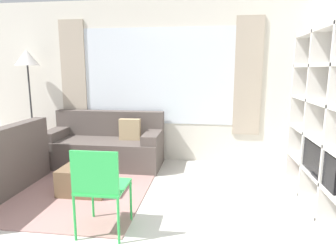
% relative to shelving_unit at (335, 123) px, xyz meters
% --- Properties ---
extents(wall_back, '(5.99, 0.11, 2.70)m').
position_rel_shelving_unit_xyz_m(wall_back, '(-2.23, 1.68, 0.37)').
color(wall_back, silver).
rests_on(wall_back, ground_plane).
extents(area_rug, '(2.54, 2.38, 0.01)m').
position_rel_shelving_unit_xyz_m(area_rug, '(-3.40, 0.26, -0.98)').
color(area_rug, gray).
rests_on(area_rug, ground_plane).
extents(shelving_unit, '(0.39, 1.96, 2.02)m').
position_rel_shelving_unit_xyz_m(shelving_unit, '(0.00, 0.00, 0.00)').
color(shelving_unit, '#515660').
rests_on(shelving_unit, ground_plane).
extents(couch_main, '(1.88, 0.83, 0.87)m').
position_rel_shelving_unit_xyz_m(couch_main, '(-3.04, 1.23, -0.68)').
color(couch_main, '#564C47').
rests_on(couch_main, ground_plane).
extents(ottoman, '(0.60, 0.53, 0.34)m').
position_rel_shelving_unit_xyz_m(ottoman, '(-2.91, 0.08, -0.82)').
color(ottoman, brown).
rests_on(ottoman, ground_plane).
extents(floor_lamp, '(0.40, 0.40, 1.89)m').
position_rel_shelving_unit_xyz_m(floor_lamp, '(-4.41, 1.37, 0.68)').
color(floor_lamp, black).
rests_on(floor_lamp, ground_plane).
extents(folding_chair, '(0.44, 0.46, 0.86)m').
position_rel_shelving_unit_xyz_m(folding_chair, '(-2.35, -0.87, -0.47)').
color(folding_chair, green).
rests_on(folding_chair, ground_plane).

